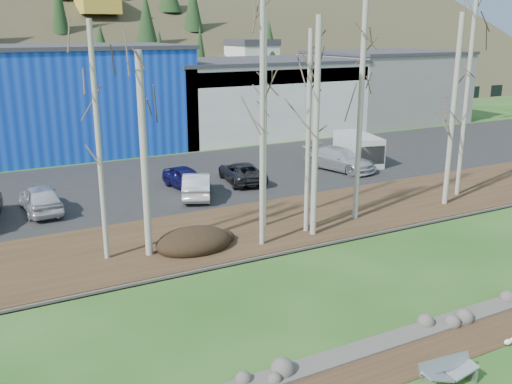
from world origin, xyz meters
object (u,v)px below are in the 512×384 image
car_4 (242,172)px  car_2 (186,178)px  car_0 (41,198)px  van_white (359,149)px  car_3 (197,185)px  bench_damaged (448,372)px  seagull (508,342)px  car_5 (340,159)px

car_4 → car_2: bearing=5.9°
car_0 → car_4: car_0 is taller
car_4 → van_white: (9.82, 0.65, 0.39)m
car_2 → car_3: car_3 is taller
car_3 → bench_damaged: bearing=111.6°
car_0 → car_3: (8.34, -1.29, -0.03)m
car_2 → van_white: bearing=-5.6°
car_0 → car_3: 8.44m
car_2 → van_white: size_ratio=0.77×
seagull → car_2: size_ratio=0.10×
van_white → car_0: bearing=-163.0°
seagull → car_4: 21.17m
car_2 → car_3: (-0.11, -2.01, 0.06)m
bench_damaged → car_3: size_ratio=0.40×
bench_damaged → seagull: (3.17, 0.53, -0.23)m
car_2 → car_3: 2.01m
car_0 → car_5: 19.54m
car_0 → car_2: car_0 is taller
car_0 → car_5: size_ratio=0.84×
van_white → car_2: bearing=-164.2°
car_3 → van_white: size_ratio=0.86×
bench_damaged → car_4: (4.63, 21.64, 0.40)m
seagull → car_5: bearing=82.8°
car_2 → car_5: (11.08, -0.54, 0.10)m
seagull → car_2: (-2.23, 21.33, 0.65)m
car_4 → van_white: van_white is taller
car_4 → car_5: (7.39, -0.32, 0.12)m
seagull → car_2: car_2 is taller
car_4 → car_0: bearing=11.6°
van_white → car_5: bearing=-144.1°
seagull → car_0: size_ratio=0.08×
seagull → van_white: bearing=78.5°
car_2 → car_4: car_2 is taller
car_5 → van_white: bearing=5.6°
car_3 → car_5: car_5 is taller
car_5 → seagull: bearing=-129.4°
car_0 → car_2: (8.45, 0.71, -0.09)m
car_3 → car_2: bearing=-69.2°
car_4 → car_5: size_ratio=0.87×
car_0 → van_white: (21.96, 1.15, 0.28)m
seagull → car_4: bearing=101.9°
seagull → car_3: car_3 is taller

